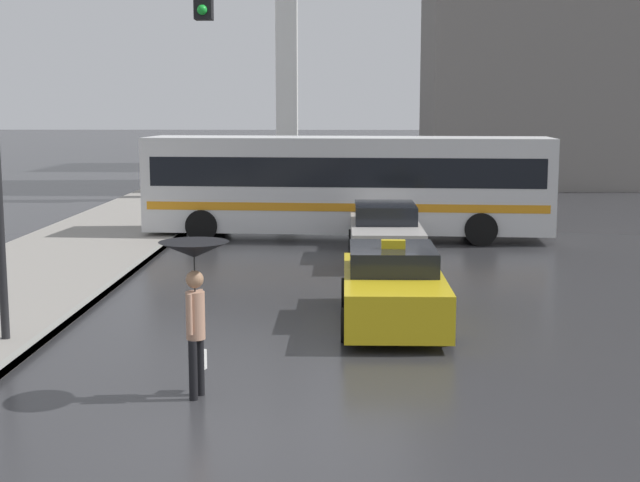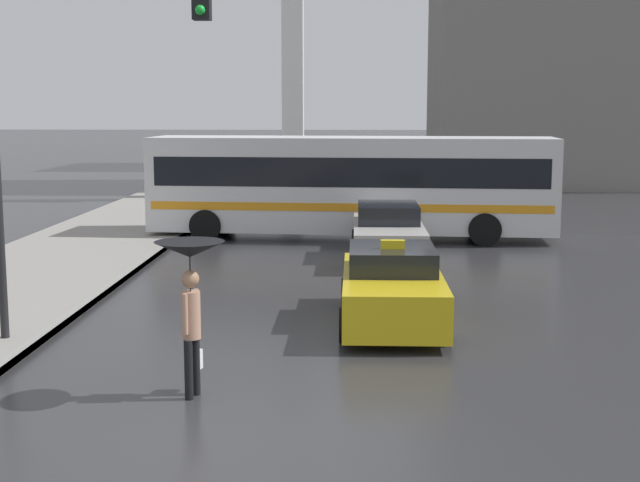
# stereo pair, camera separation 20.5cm
# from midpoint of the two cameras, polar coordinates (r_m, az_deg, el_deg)

# --- Properties ---
(ground_plane) EXTENTS (300.00, 300.00, 0.00)m
(ground_plane) POSITION_cam_midpoint_polar(r_m,az_deg,el_deg) (10.72, -4.89, -13.32)
(ground_plane) COLOR #2D2D30
(taxi) EXTENTS (1.91, 4.36, 1.58)m
(taxi) POSITION_cam_midpoint_polar(r_m,az_deg,el_deg) (16.59, 4.32, -3.01)
(taxi) COLOR gold
(taxi) RESTS_ON ground_plane
(sedan_red) EXTENTS (1.91, 4.77, 1.46)m
(sedan_red) POSITION_cam_midpoint_polar(r_m,az_deg,el_deg) (23.58, 3.94, 0.47)
(sedan_red) COLOR #B7B2AD
(sedan_red) RESTS_ON ground_plane
(city_bus) EXTENTS (12.37, 3.31, 3.09)m
(city_bus) POSITION_cam_midpoint_polar(r_m,az_deg,el_deg) (27.29, 1.54, 3.79)
(city_bus) COLOR silver
(city_bus) RESTS_ON ground_plane
(pedestrian_with_umbrella) EXTENTS (0.96, 0.96, 2.19)m
(pedestrian_with_umbrella) POSITION_cam_midpoint_polar(r_m,az_deg,el_deg) (12.25, -8.50, -2.12)
(pedestrian_with_umbrella) COLOR black
(pedestrian_with_umbrella) RESTS_ON ground_plane
(traffic_light) EXTENTS (3.65, 0.38, 6.46)m
(traffic_light) POSITION_cam_midpoint_polar(r_m,az_deg,el_deg) (15.06, -15.82, 9.99)
(traffic_light) COLOR black
(traffic_light) RESTS_ON ground_plane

